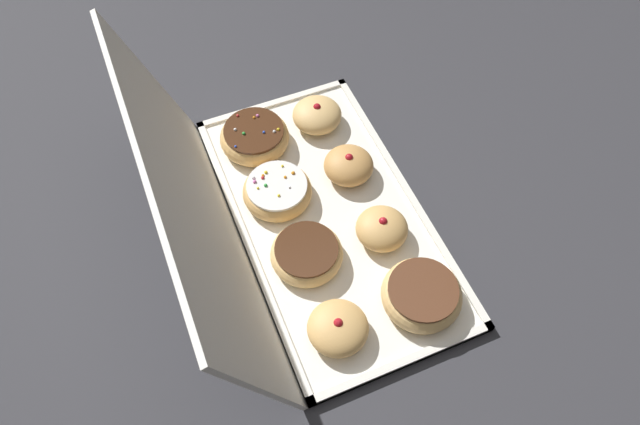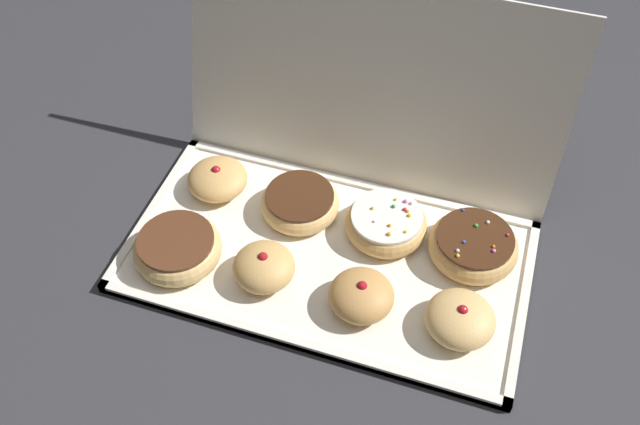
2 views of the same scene
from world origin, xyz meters
TOP-DOWN VIEW (x-y plane):
  - ground_plane at (0.00, 0.00)m, footprint 3.00×3.00m
  - donut_box at (0.00, 0.00)m, footprint 0.55×0.29m
  - box_lid_open at (0.00, 0.20)m, footprint 0.55×0.10m
  - chocolate_frosted_donut_0 at (-0.19, -0.07)m, footprint 0.12×0.12m
  - jelly_filled_donut_1 at (-0.07, -0.06)m, footprint 0.08×0.08m
  - jelly_filled_donut_2 at (0.07, -0.06)m, footprint 0.09×0.09m
  - jelly_filled_donut_3 at (0.19, -0.06)m, footprint 0.09×0.09m
  - jelly_filled_donut_4 at (-0.19, 0.07)m, footprint 0.09×0.09m
  - chocolate_frosted_donut_5 at (-0.06, 0.06)m, footprint 0.11×0.11m
  - sprinkle_donut_6 at (0.07, 0.07)m, footprint 0.12×0.12m
  - sprinkle_donut_7 at (0.19, 0.06)m, footprint 0.12×0.12m

SIDE VIEW (x-z plane):
  - ground_plane at x=0.00m, z-range 0.00..0.00m
  - donut_box at x=0.00m, z-range 0.00..0.01m
  - chocolate_frosted_donut_5 at x=-0.06m, z-range 0.01..0.05m
  - sprinkle_donut_6 at x=0.07m, z-range 0.01..0.05m
  - jelly_filled_donut_4 at x=-0.19m, z-range 0.01..0.05m
  - chocolate_frosted_donut_0 at x=-0.19m, z-range 0.01..0.05m
  - sprinkle_donut_7 at x=0.19m, z-range 0.01..0.05m
  - jelly_filled_donut_3 at x=0.19m, z-range 0.01..0.06m
  - jelly_filled_donut_2 at x=0.07m, z-range 0.01..0.06m
  - jelly_filled_donut_1 at x=-0.07m, z-range 0.01..0.06m
  - box_lid_open at x=0.00m, z-range 0.00..0.29m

